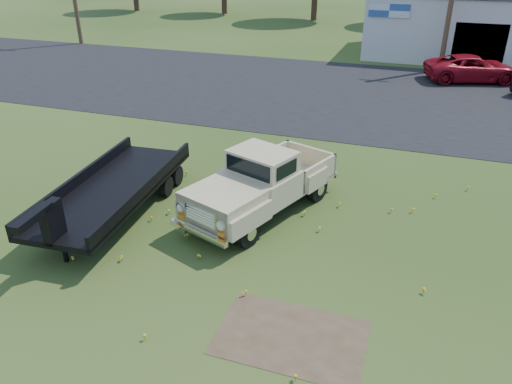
% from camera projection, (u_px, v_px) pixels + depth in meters
% --- Properties ---
extents(ground, '(140.00, 140.00, 0.00)m').
position_uv_depth(ground, '(266.00, 247.00, 13.11)').
color(ground, '#264115').
rests_on(ground, ground).
extents(asphalt_lot, '(90.00, 14.00, 0.02)m').
position_uv_depth(asphalt_lot, '(356.00, 95.00, 25.73)').
color(asphalt_lot, black).
rests_on(asphalt_lot, ground).
extents(dirt_patch_a, '(3.00, 2.00, 0.01)m').
position_uv_depth(dirt_patch_a, '(291.00, 337.00, 10.15)').
color(dirt_patch_a, '#4A3B27').
rests_on(dirt_patch_a, ground).
extents(dirt_patch_b, '(2.20, 1.60, 0.01)m').
position_uv_depth(dirt_patch_b, '(242.00, 181.00, 16.64)').
color(dirt_patch_b, '#4A3B27').
rests_on(dirt_patch_b, ground).
extents(commercial_building, '(14.20, 8.20, 4.15)m').
position_uv_depth(commercial_building, '(478.00, 24.00, 33.11)').
color(commercial_building, silver).
rests_on(commercial_building, ground).
extents(vintage_pickup_truck, '(3.83, 5.78, 1.96)m').
position_uv_depth(vintage_pickup_truck, '(262.00, 182.00, 14.32)').
color(vintage_pickup_truck, tan).
rests_on(vintage_pickup_truck, ground).
extents(flatbed_trailer, '(2.72, 6.85, 1.83)m').
position_uv_depth(flatbed_trailer, '(113.00, 185.00, 14.30)').
color(flatbed_trailer, black).
rests_on(flatbed_trailer, ground).
extents(red_pickup, '(5.59, 3.80, 1.42)m').
position_uv_depth(red_pickup, '(472.00, 69.00, 27.81)').
color(red_pickup, maroon).
rests_on(red_pickup, ground).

